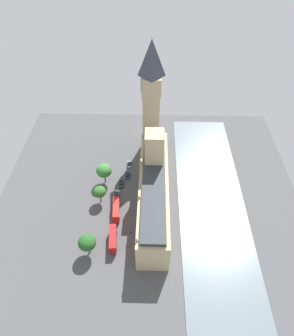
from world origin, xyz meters
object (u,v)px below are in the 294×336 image
(car_silver_kerbside, at_px, (129,164))
(car_white_under_trees, at_px, (117,195))
(pedestrian_trailing, at_px, (130,232))
(double_decker_bus_opposite_hall, at_px, (113,239))
(plane_tree_leading, at_px, (87,243))
(street_lamp_slot_10, at_px, (90,246))
(parliament_building, at_px, (154,188))
(double_decker_bus_far_end, at_px, (116,210))
(car_dark_green_corner, at_px, (121,183))
(plane_tree_near_tower, at_px, (100,192))
(plane_tree_midblock, at_px, (104,171))
(car_blue_by_river_gate, at_px, (128,175))
(clock_tower, at_px, (151,98))

(car_silver_kerbside, distance_m, car_white_under_trees, 19.58)
(car_silver_kerbside, height_order, pedestrian_trailing, car_silver_kerbside)
(double_decker_bus_opposite_hall, bearing_deg, plane_tree_leading, 21.63)
(double_decker_bus_opposite_hall, relative_size, street_lamp_slot_10, 1.91)
(parliament_building, distance_m, double_decker_bus_far_end, 17.88)
(parliament_building, height_order, car_white_under_trees, parliament_building)
(car_dark_green_corner, xyz_separation_m, double_decker_bus_opposite_hall, (0.55, 29.83, 1.74))
(plane_tree_near_tower, height_order, plane_tree_midblock, plane_tree_midblock)
(car_blue_by_river_gate, height_order, plane_tree_leading, plane_tree_leading)
(car_silver_kerbside, xyz_separation_m, plane_tree_near_tower, (10.77, 22.07, 5.12))
(pedestrian_trailing, bearing_deg, plane_tree_midblock, -35.58)
(car_dark_green_corner, xyz_separation_m, plane_tree_midblock, (7.53, -1.90, 6.16))
(parliament_building, bearing_deg, double_decker_bus_far_end, 24.50)
(clock_tower, bearing_deg, car_dark_green_corner, 63.84)
(car_blue_by_river_gate, bearing_deg, car_white_under_trees, -110.49)
(pedestrian_trailing, bearing_deg, car_dark_green_corner, -48.73)
(pedestrian_trailing, bearing_deg, plane_tree_near_tower, -20.54)
(car_dark_green_corner, distance_m, plane_tree_near_tower, 13.49)
(car_blue_by_river_gate, bearing_deg, parliament_building, -52.59)
(car_white_under_trees, bearing_deg, car_dark_green_corner, 77.62)
(clock_tower, bearing_deg, plane_tree_leading, 69.97)
(parliament_building, relative_size, double_decker_bus_opposite_hall, 5.70)
(car_silver_kerbside, distance_m, plane_tree_midblock, 16.01)
(car_blue_by_river_gate, distance_m, pedestrian_trailing, 30.88)
(plane_tree_leading, bearing_deg, double_decker_bus_opposite_hall, -153.22)
(parliament_building, xyz_separation_m, car_dark_green_corner, (14.63, -9.10, -7.95))
(car_white_under_trees, bearing_deg, street_lamp_slot_10, -105.93)
(clock_tower, bearing_deg, parliament_building, 92.75)
(car_white_under_trees, relative_size, street_lamp_slot_10, 0.83)
(plane_tree_leading, relative_size, street_lamp_slot_10, 1.71)
(car_silver_kerbside, xyz_separation_m, plane_tree_midblock, (10.28, 10.61, 6.16))
(car_blue_by_river_gate, height_order, street_lamp_slot_10, street_lamp_slot_10)
(double_decker_bus_opposite_hall, distance_m, pedestrian_trailing, 7.95)
(plane_tree_leading, bearing_deg, clock_tower, -110.03)
(double_decker_bus_far_end, bearing_deg, plane_tree_midblock, 106.20)
(plane_tree_near_tower, distance_m, street_lamp_slot_10, 24.58)
(car_dark_green_corner, bearing_deg, double_decker_bus_opposite_hall, 86.10)
(double_decker_bus_opposite_hall, bearing_deg, plane_tree_midblock, -82.74)
(car_silver_kerbside, distance_m, car_dark_green_corner, 12.81)
(plane_tree_near_tower, relative_size, street_lamp_slot_10, 1.49)
(double_decker_bus_opposite_hall, bearing_deg, clock_tower, -108.64)
(car_white_under_trees, relative_size, pedestrian_trailing, 3.02)
(double_decker_bus_far_end, xyz_separation_m, plane_tree_midblock, (6.90, -17.95, 4.41))
(car_silver_kerbside, relative_size, double_decker_bus_far_end, 0.39)
(plane_tree_midblock, xyz_separation_m, plane_tree_leading, (1.59, 36.05, -0.33))
(car_dark_green_corner, relative_size, pedestrian_trailing, 3.16)
(car_silver_kerbside, bearing_deg, plane_tree_leading, -108.11)
(car_silver_kerbside, bearing_deg, double_decker_bus_opposite_hall, -98.30)
(parliament_building, xyz_separation_m, pedestrian_trailing, (8.84, 16.35, -8.16))
(plane_tree_midblock, height_order, plane_tree_leading, plane_tree_midblock)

